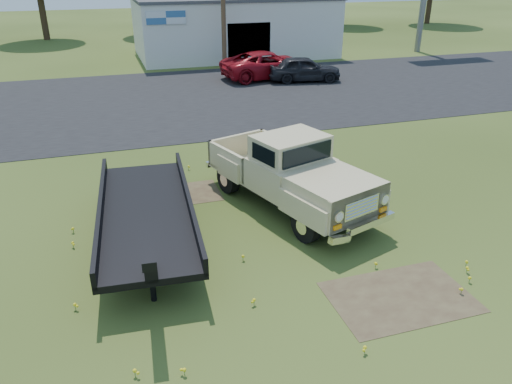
{
  "coord_description": "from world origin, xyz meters",
  "views": [
    {
      "loc": [
        -4.04,
        -10.35,
        6.53
      ],
      "look_at": [
        -0.46,
        1.0,
        0.97
      ],
      "focal_mm": 35.0,
      "sensor_mm": 36.0,
      "label": 1
    }
  ],
  "objects_px": {
    "flatbed_trailer": "(146,208)",
    "dark_sedan": "(304,69)",
    "red_pickup": "(268,65)",
    "vintage_pickup_truck": "(290,171)"
  },
  "relations": [
    {
      "from": "flatbed_trailer",
      "to": "dark_sedan",
      "type": "distance_m",
      "value": 19.19
    },
    {
      "from": "flatbed_trailer",
      "to": "red_pickup",
      "type": "relative_size",
      "value": 1.2
    },
    {
      "from": "flatbed_trailer",
      "to": "red_pickup",
      "type": "bearing_deg",
      "value": 66.39
    },
    {
      "from": "dark_sedan",
      "to": "flatbed_trailer",
      "type": "bearing_deg",
      "value": 156.54
    },
    {
      "from": "red_pickup",
      "to": "dark_sedan",
      "type": "height_order",
      "value": "red_pickup"
    },
    {
      "from": "red_pickup",
      "to": "dark_sedan",
      "type": "relative_size",
      "value": 1.34
    },
    {
      "from": "flatbed_trailer",
      "to": "red_pickup",
      "type": "height_order",
      "value": "flatbed_trailer"
    },
    {
      "from": "vintage_pickup_truck",
      "to": "dark_sedan",
      "type": "distance_m",
      "value": 16.5
    },
    {
      "from": "red_pickup",
      "to": "vintage_pickup_truck",
      "type": "bearing_deg",
      "value": 156.36
    },
    {
      "from": "vintage_pickup_truck",
      "to": "flatbed_trailer",
      "type": "xyz_separation_m",
      "value": [
        -4.12,
        -0.77,
        -0.16
      ]
    }
  ]
}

